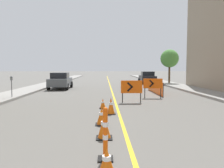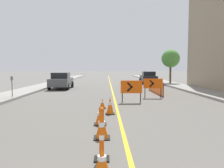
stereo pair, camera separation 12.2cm
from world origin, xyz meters
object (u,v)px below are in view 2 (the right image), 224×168
object	(u,v)px
traffic_cone_third	(102,126)
traffic_cone_second	(102,162)
traffic_cone_fifth	(110,106)
parked_car_curb_near	(61,81)
arrow_barricade_secondary	(153,84)
traffic_cone_fourth	(100,116)
parking_meter_near_curb	(12,82)
street_tree_right_near	(171,59)
traffic_cone_farthest	(102,104)
delineator_post_front	(102,137)
parked_car_curb_mid	(148,77)
arrow_barricade_primary	(131,87)

from	to	relation	value
traffic_cone_third	traffic_cone_second	bearing A→B (deg)	-88.76
traffic_cone_third	traffic_cone_fifth	xyz separation A→B (m)	(0.29, 3.31, 0.02)
traffic_cone_second	parked_car_curb_near	bearing A→B (deg)	103.93
traffic_cone_third	arrow_barricade_secondary	world-z (taller)	arrow_barricade_secondary
traffic_cone_fourth	parking_meter_near_curb	bearing A→B (deg)	131.97
traffic_cone_second	street_tree_right_near	world-z (taller)	street_tree_right_near
traffic_cone_fifth	traffic_cone_farthest	world-z (taller)	traffic_cone_fifth
traffic_cone_third	delineator_post_front	world-z (taller)	delineator_post_front
parked_car_curb_mid	street_tree_right_near	distance (m)	3.73
parked_car_curb_near	street_tree_right_near	bearing A→B (deg)	23.03
traffic_cone_third	arrow_barricade_secondary	size ratio (longest dim) A/B	0.53
traffic_cone_second	traffic_cone_third	xyz separation A→B (m)	(-0.05, 2.21, 0.08)
traffic_cone_fourth	arrow_barricade_secondary	world-z (taller)	arrow_barricade_secondary
delineator_post_front	parking_meter_near_curb	distance (m)	11.28
traffic_cone_second	parking_meter_near_curb	bearing A→B (deg)	120.39
arrow_barricade_primary	arrow_barricade_secondary	distance (m)	2.61
traffic_cone_fourth	delineator_post_front	xyz separation A→B (m)	(0.12, -2.99, 0.20)
traffic_cone_second	arrow_barricade_primary	distance (m)	8.85
traffic_cone_second	arrow_barricade_primary	xyz separation A→B (m)	(1.54, 8.69, 0.62)
parking_meter_near_curb	parked_car_curb_near	bearing A→B (deg)	76.97
delineator_post_front	arrow_barricade_secondary	distance (m)	10.47
traffic_cone_third	parked_car_curb_mid	bearing A→B (deg)	75.85
arrow_barricade_primary	parking_meter_near_curb	xyz separation A→B (m)	(-7.57, 1.58, 0.22)
delineator_post_front	street_tree_right_near	size ratio (longest dim) A/B	0.28
parked_car_curb_near	traffic_cone_fifth	bearing A→B (deg)	-70.93
traffic_cone_farthest	parked_car_curb_near	bearing A→B (deg)	111.67
parked_car_curb_near	parked_car_curb_mid	bearing A→B (deg)	33.44
traffic_cone_second	arrow_barricade_secondary	distance (m)	11.17
traffic_cone_third	street_tree_right_near	size ratio (longest dim) A/B	0.17
delineator_post_front	street_tree_right_near	world-z (taller)	street_tree_right_near
arrow_barricade_secondary	parked_car_curb_near	bearing A→B (deg)	142.79
traffic_cone_fourth	street_tree_right_near	bearing A→B (deg)	67.08
traffic_cone_fifth	parking_meter_near_curb	xyz separation A→B (m)	(-6.26, 4.75, 0.75)
traffic_cone_fourth	traffic_cone_third	bearing A→B (deg)	-86.47
traffic_cone_fifth	street_tree_right_near	distance (m)	19.66
traffic_cone_farthest	arrow_barricade_secondary	distance (m)	5.11
street_tree_right_near	traffic_cone_second	bearing A→B (deg)	-109.25
traffic_cone_third	arrow_barricade_primary	size ratio (longest dim) A/B	0.54
traffic_cone_third	traffic_cone_fifth	world-z (taller)	traffic_cone_fifth
delineator_post_front	parked_car_curb_near	distance (m)	17.33
traffic_cone_third	arrow_barricade_secondary	xyz separation A→B (m)	(3.28, 8.46, 0.59)
parked_car_curb_mid	parking_meter_near_curb	bearing A→B (deg)	-126.18
traffic_cone_farthest	parked_car_curb_near	distance (m)	11.45
traffic_cone_second	parked_car_curb_mid	bearing A→B (deg)	77.18
traffic_cone_second	delineator_post_front	xyz separation A→B (m)	(-0.02, 0.74, 0.24)
traffic_cone_fourth	parked_car_curb_mid	bearing A→B (deg)	74.62
traffic_cone_second	traffic_cone_fourth	size ratio (longest dim) A/B	0.87
arrow_barricade_primary	parked_car_curb_mid	distance (m)	16.36
parked_car_curb_near	arrow_barricade_primary	bearing A→B (deg)	-58.14
arrow_barricade_primary	parked_car_curb_near	world-z (taller)	parked_car_curb_near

